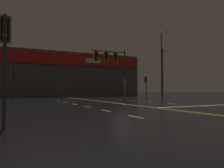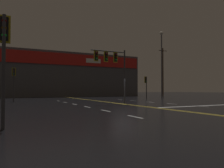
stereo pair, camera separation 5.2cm
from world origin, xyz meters
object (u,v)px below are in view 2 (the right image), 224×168
at_px(traffic_signal_corner_northeast, 146,82).
at_px(streetlight_median_approach, 162,56).
at_px(traffic_signal_corner_southwest, 4,45).
at_px(streetlight_near_right, 4,61).
at_px(traffic_signal_median, 111,61).
at_px(traffic_signal_corner_northwest, 14,77).

bearing_deg(traffic_signal_corner_northeast, streetlight_median_approach, 16.52).
distance_m(traffic_signal_corner_southwest, streetlight_near_right, 26.28).
xyz_separation_m(traffic_signal_corner_northeast, streetlight_near_right, (-19.59, 6.94, 2.97)).
bearing_deg(traffic_signal_median, traffic_signal_corner_northeast, 40.68).
xyz_separation_m(traffic_signal_median, traffic_signal_corner_northwest, (-8.27, 8.99, -1.24)).
height_order(traffic_signal_corner_southwest, streetlight_median_approach, streetlight_median_approach).
bearing_deg(traffic_signal_corner_northwest, streetlight_median_approach, 2.42).
xyz_separation_m(traffic_signal_corner_northwest, streetlight_median_approach, (22.45, 0.95, 4.02)).
relative_size(traffic_signal_corner_northwest, streetlight_median_approach, 0.36).
bearing_deg(traffic_signal_corner_northeast, traffic_signal_corner_northwest, 179.28).
bearing_deg(traffic_signal_corner_northwest, traffic_signal_median, -47.39).
distance_m(streetlight_near_right, streetlight_median_approach, 24.31).
relative_size(traffic_signal_corner_southwest, streetlight_median_approach, 0.36).
height_order(streetlight_near_right, streetlight_median_approach, streetlight_median_approach).
relative_size(traffic_signal_median, traffic_signal_corner_northwest, 1.34).
bearing_deg(traffic_signal_median, traffic_signal_corner_northwest, 132.61).
xyz_separation_m(traffic_signal_corner_southwest, streetlight_median_approach, (23.32, 20.39, 4.00)).
distance_m(traffic_signal_corner_southwest, traffic_signal_corner_northwest, 19.47).
bearing_deg(traffic_signal_corner_northeast, streetlight_near_right, 160.49).
relative_size(traffic_signal_median, traffic_signal_corner_northeast, 1.56).
bearing_deg(streetlight_near_right, streetlight_median_approach, -13.73).
bearing_deg(traffic_signal_corner_southwest, traffic_signal_corner_northeast, 44.81).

